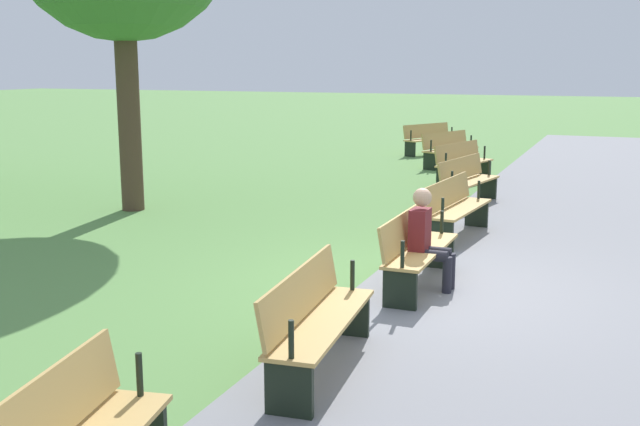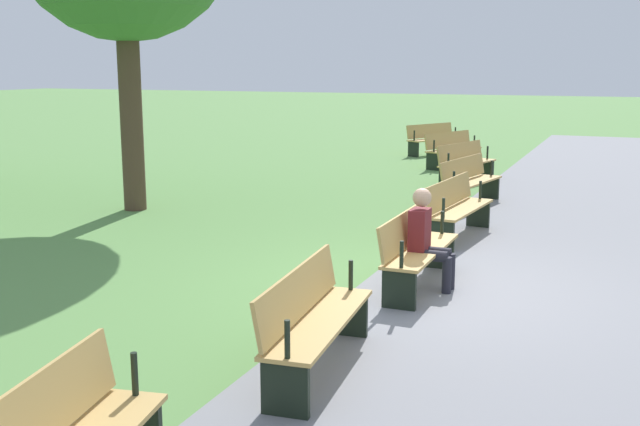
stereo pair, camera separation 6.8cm
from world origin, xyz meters
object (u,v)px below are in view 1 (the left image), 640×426
at_px(bench_0, 429,138).
at_px(bench_1, 449,148).
at_px(bench_6, 316,317).
at_px(person_seated, 428,236).
at_px(bench_5, 416,247).
at_px(bench_4, 456,206).
at_px(bench_2, 462,162).
at_px(bench_3, 467,180).

distance_m(bench_0, bench_1, 2.79).
bearing_deg(bench_6, person_seated, 168.84).
relative_size(bench_1, bench_5, 1.02).
xyz_separation_m(bench_0, bench_1, (2.55, 1.15, 0.00)).
bearing_deg(bench_4, bench_0, -158.39).
height_order(bench_2, bench_6, same).
distance_m(bench_0, bench_2, 5.58).
relative_size(bench_1, bench_4, 1.00).
distance_m(bench_2, bench_5, 8.37).
bearing_deg(bench_4, person_seated, 10.97).
height_order(bench_3, bench_4, same).
height_order(bench_0, bench_4, same).
relative_size(bench_3, bench_5, 1.03).
distance_m(bench_1, bench_6, 13.86).
bearing_deg(bench_2, bench_4, 27.05).
xyz_separation_m(bench_0, bench_3, (7.91, 2.71, 0.00)).
relative_size(bench_1, bench_3, 0.99).
bearing_deg(bench_5, bench_3, -174.60).
bearing_deg(bench_1, bench_5, 32.48).
height_order(bench_0, bench_1, same).
distance_m(bench_2, person_seated, 8.44).
xyz_separation_m(bench_5, bench_6, (2.79, -0.13, 0.00)).
xyz_separation_m(bench_4, person_seated, (2.84, 0.28, 0.16)).
xyz_separation_m(bench_2, bench_3, (2.72, 0.65, 0.00)).
distance_m(bench_5, person_seated, 0.22).
relative_size(bench_0, bench_4, 0.98).
bearing_deg(bench_1, person_seated, 33.16).
relative_size(bench_5, person_seated, 1.61).
bearing_deg(bench_2, bench_6, 21.66).
xyz_separation_m(bench_2, bench_6, (11.08, 1.05, 0.00)).
xyz_separation_m(bench_0, bench_6, (16.27, 3.10, 0.00)).
bearing_deg(bench_3, bench_2, -155.67).
height_order(bench_0, bench_5, same).
relative_size(bench_1, person_seated, 1.64).
relative_size(bench_4, bench_6, 1.00).
distance_m(bench_1, bench_4, 8.36).
distance_m(bench_3, bench_4, 2.80).
bearing_deg(bench_1, bench_6, 29.78).
bearing_deg(bench_0, bench_1, 51.40).
bearing_deg(bench_5, bench_1, -169.21).
xyz_separation_m(bench_2, bench_4, (5.49, 1.05, 0.00)).
bearing_deg(bench_2, bench_3, 29.75).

